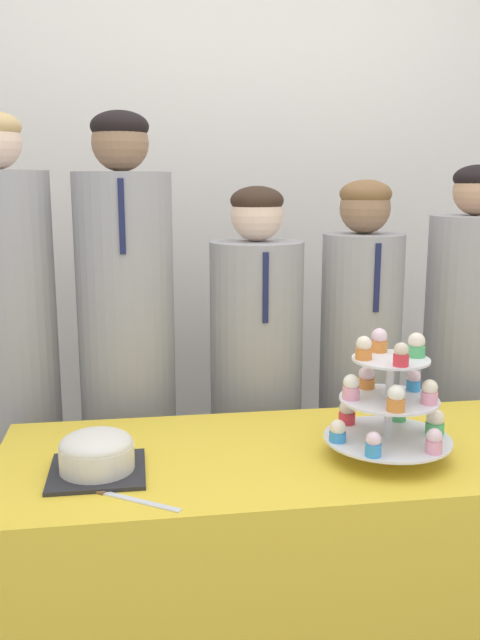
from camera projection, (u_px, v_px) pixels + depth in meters
name	position (u px, v px, depth m)	size (l,w,h in m)	color
wall_back	(231.00, 195.00, 2.86)	(9.00, 0.06, 2.70)	silver
table	(298.00, 576.00, 1.82)	(1.55, 0.63, 0.72)	yellow
round_cake	(97.00, 453.00, 1.60)	(0.23, 0.23, 0.10)	#232328
cake_knife	(108.00, 494.00, 1.50)	(0.24, 0.17, 0.01)	silver
cupcake_stand	(389.00, 401.00, 1.68)	(0.32, 0.32, 0.32)	silver
student_0	(10.00, 386.00, 2.18)	(0.31, 0.32, 1.61)	#939399
student_1	(128.00, 379.00, 2.23)	(0.31, 0.32, 1.62)	#939399
student_2	(256.00, 406.00, 2.32)	(0.31, 0.32, 1.39)	#939399
student_3	(358.00, 395.00, 2.37)	(0.28, 0.28, 1.41)	#939399
student_4	(464.00, 386.00, 2.43)	(0.30, 0.31, 1.46)	#939399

